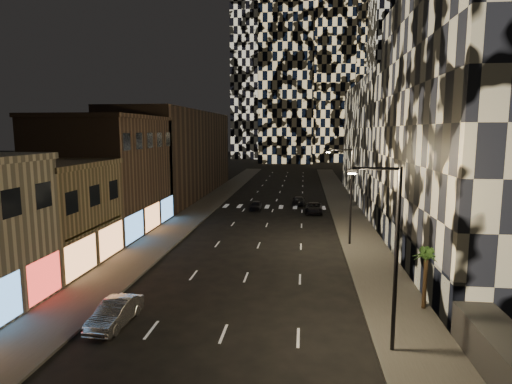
% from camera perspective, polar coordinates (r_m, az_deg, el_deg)
% --- Properties ---
extents(sidewalk_left, '(4.00, 120.00, 0.15)m').
position_cam_1_polar(sidewalk_left, '(62.84, -6.71, -1.73)').
color(sidewalk_left, '#47443F').
rests_on(sidewalk_left, ground).
extents(sidewalk_right, '(4.00, 120.00, 0.15)m').
position_cam_1_polar(sidewalk_right, '(61.50, 11.77, -2.06)').
color(sidewalk_right, '#47443F').
rests_on(sidewalk_right, ground).
extents(curb_left, '(0.20, 120.00, 0.15)m').
position_cam_1_polar(curb_left, '(62.40, -4.83, -1.77)').
color(curb_left, '#4C4C47').
rests_on(curb_left, ground).
extents(curb_right, '(0.20, 120.00, 0.15)m').
position_cam_1_polar(curb_right, '(61.34, 9.81, -2.03)').
color(curb_right, '#4C4C47').
rests_on(curb_right, ground).
extents(retail_tan, '(10.00, 10.00, 8.00)m').
position_cam_1_polar(retail_tan, '(38.36, -27.23, -2.95)').
color(retail_tan, olive).
rests_on(retail_tan, ground).
extents(retail_brown, '(10.00, 15.00, 12.00)m').
position_cam_1_polar(retail_brown, '(48.85, -19.30, 2.07)').
color(retail_brown, brown).
rests_on(retail_brown, ground).
extents(retail_filler_left, '(10.00, 40.00, 14.00)m').
position_cam_1_polar(retail_filler_left, '(73.49, -10.37, 5.06)').
color(retail_filler_left, brown).
rests_on(retail_filler_left, ground).
extents(midrise_base, '(0.60, 25.00, 3.00)m').
position_cam_1_polar(midrise_base, '(36.90, 19.08, -6.88)').
color(midrise_base, '#383838').
rests_on(midrise_base, ground).
extents(plinth_right, '(2.00, 8.00, 2.00)m').
position_cam_1_polar(plinth_right, '(22.54, 30.50, -18.76)').
color(plinth_right, '#383838').
rests_on(plinth_right, ground).
extents(midrise_filler_right, '(16.00, 40.00, 18.00)m').
position_cam_1_polar(midrise_filler_right, '(69.14, 19.77, 6.19)').
color(midrise_filler_right, '#232326').
rests_on(midrise_filler_right, ground).
extents(tower_right_mid, '(20.00, 20.00, 100.00)m').
position_cam_1_polar(tower_right_mid, '(153.61, 19.28, 22.50)').
color(tower_right_mid, black).
rests_on(tower_right_mid, ground).
extents(tower_left_back, '(24.00, 24.00, 120.00)m').
position_cam_1_polar(tower_left_back, '(182.77, 1.20, 23.76)').
color(tower_left_back, black).
rests_on(tower_left_back, ground).
extents(tower_center_low, '(18.00, 18.00, 95.00)m').
position_cam_1_polar(tower_center_low, '(154.82, 4.25, 21.84)').
color(tower_center_low, black).
rests_on(tower_center_low, ground).
extents(streetlight_near, '(2.55, 0.25, 9.00)m').
position_cam_1_polar(streetlight_near, '(21.41, 17.63, -6.93)').
color(streetlight_near, black).
rests_on(streetlight_near, sidewalk_right).
extents(streetlight_far, '(2.55, 0.25, 9.00)m').
position_cam_1_polar(streetlight_far, '(40.86, 12.25, 0.32)').
color(streetlight_far, black).
rests_on(streetlight_far, sidewalk_right).
extents(car_silver_parked, '(1.79, 4.38, 1.41)m').
position_cam_1_polar(car_silver_parked, '(26.01, -18.29, -15.07)').
color(car_silver_parked, gray).
rests_on(car_silver_parked, ground).
extents(car_dark_midlane, '(1.55, 3.64, 1.23)m').
position_cam_1_polar(car_dark_midlane, '(58.81, -0.04, -1.81)').
color(car_dark_midlane, black).
rests_on(car_dark_midlane, ground).
extents(car_dark_oncoming, '(1.80, 4.40, 1.28)m').
position_cam_1_polar(car_dark_oncoming, '(63.12, 5.73, -1.15)').
color(car_dark_oncoming, black).
rests_on(car_dark_oncoming, ground).
extents(car_dark_rightlane, '(2.41, 4.95, 1.36)m').
position_cam_1_polar(car_dark_rightlane, '(57.10, 7.72, -2.13)').
color(car_dark_rightlane, black).
rests_on(car_dark_rightlane, ground).
extents(palm_tree, '(1.92, 1.92, 3.78)m').
position_cam_1_polar(palm_tree, '(27.69, 21.76, -8.20)').
color(palm_tree, '#47331E').
rests_on(palm_tree, sidewalk_right).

